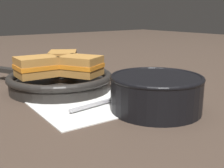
% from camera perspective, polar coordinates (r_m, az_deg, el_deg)
% --- Properties ---
extents(ground_plane, '(4.00, 4.00, 0.00)m').
position_cam_1_polar(ground_plane, '(0.59, 0.29, -4.01)').
color(ground_plane, '#47382D').
extents(napkin, '(0.23, 0.20, 0.00)m').
position_cam_1_polar(napkin, '(0.59, -4.05, -4.11)').
color(napkin, white).
rests_on(napkin, ground_plane).
extents(soup_bowl, '(0.18, 0.18, 0.07)m').
position_cam_1_polar(soup_bowl, '(0.55, 8.94, -1.35)').
color(soup_bowl, black).
rests_on(soup_bowl, ground_plane).
extents(spoon, '(0.16, 0.03, 0.01)m').
position_cam_1_polar(spoon, '(0.60, 0.01, -3.03)').
color(spoon, '#B7B7BC').
rests_on(spoon, napkin).
extents(skillet, '(0.26, 0.35, 0.04)m').
position_cam_1_polar(skillet, '(0.71, -10.55, 0.58)').
color(skillet, black).
rests_on(skillet, ground_plane).
extents(sandwich_near_left, '(0.10, 0.08, 0.05)m').
position_cam_1_polar(sandwich_near_left, '(0.68, -15.03, 3.44)').
color(sandwich_near_left, '#B27A38').
rests_on(sandwich_near_left, skillet).
extents(sandwich_near_right, '(0.11, 0.12, 0.05)m').
position_cam_1_polar(sandwich_near_right, '(0.67, -6.45, 3.71)').
color(sandwich_near_right, '#B27A38').
rests_on(sandwich_near_right, skillet).
extents(sandwich_far_left, '(0.11, 0.12, 0.05)m').
position_cam_1_polar(sandwich_far_left, '(0.76, -10.25, 4.79)').
color(sandwich_far_left, '#B27A38').
rests_on(sandwich_far_left, skillet).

